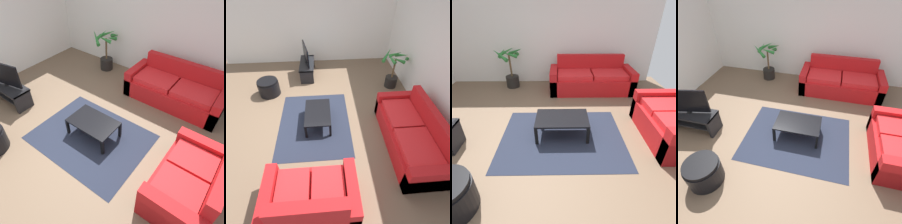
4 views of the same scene
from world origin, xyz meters
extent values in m
plane|color=brown|center=(0.00, 0.00, 0.00)|extent=(6.60, 6.60, 0.00)
cube|color=silver|center=(0.00, 3.00, 1.35)|extent=(6.00, 0.06, 2.70)
cube|color=red|center=(1.13, 2.25, 0.21)|extent=(2.19, 0.90, 0.42)
cube|color=red|center=(1.13, 2.62, 0.66)|extent=(1.83, 0.16, 0.48)
cube|color=red|center=(0.12, 2.25, 0.31)|extent=(0.18, 0.90, 0.62)
cube|color=red|center=(2.13, 2.25, 0.31)|extent=(0.18, 0.90, 0.62)
cube|color=red|center=(0.67, 2.20, 0.48)|extent=(0.88, 0.66, 0.12)
cube|color=red|center=(1.58, 2.20, 0.48)|extent=(0.88, 0.66, 0.12)
cube|color=red|center=(2.25, 0.23, 0.21)|extent=(0.90, 1.45, 0.42)
cube|color=red|center=(2.62, 0.23, 0.66)|extent=(0.16, 1.09, 0.48)
cube|color=red|center=(2.25, -0.40, 0.31)|extent=(0.90, 0.18, 0.62)
cube|color=red|center=(2.25, 0.87, 0.31)|extent=(0.90, 0.18, 0.62)
cube|color=red|center=(2.20, -0.04, 0.48)|extent=(0.66, 0.51, 0.12)
cube|color=red|center=(2.20, 0.51, 0.48)|extent=(0.66, 0.51, 0.12)
cube|color=black|center=(-1.96, -0.01, 0.43)|extent=(1.10, 0.45, 0.04)
cube|color=black|center=(-1.96, -0.01, 0.20)|extent=(1.02, 0.39, 0.03)
cube|color=black|center=(-1.44, -0.01, 0.22)|extent=(0.06, 0.41, 0.45)
cube|color=black|center=(-1.96, -0.01, 0.75)|extent=(0.92, 0.23, 0.53)
cube|color=teal|center=(-1.96, 0.01, 0.75)|extent=(0.87, 0.19, 0.48)
cylinder|color=black|center=(-1.96, -0.01, 0.47)|extent=(0.10, 0.10, 0.04)
cube|color=black|center=(0.33, 0.33, 0.35)|extent=(0.93, 0.60, 0.03)
cube|color=black|center=(-0.11, 0.06, 0.17)|extent=(0.05, 0.05, 0.33)
cube|color=black|center=(0.77, 0.06, 0.17)|extent=(0.05, 0.05, 0.33)
cube|color=black|center=(-0.11, 0.60, 0.17)|extent=(0.05, 0.05, 0.33)
cube|color=black|center=(0.77, 0.60, 0.17)|extent=(0.05, 0.05, 0.33)
cube|color=#1E2333|center=(0.33, 0.23, 0.00)|extent=(2.20, 1.70, 0.01)
cylinder|color=black|center=(-1.08, 2.55, 0.16)|extent=(0.36, 0.36, 0.32)
cylinder|color=brown|center=(-1.08, 2.55, 0.61)|extent=(0.05, 0.05, 0.59)
cone|color=#29742F|center=(-0.89, 2.55, 0.96)|extent=(0.10, 0.39, 0.23)
cone|color=#29742F|center=(-0.94, 2.77, 0.96)|extent=(0.49, 0.37, 0.28)
cone|color=#29742F|center=(-1.19, 2.74, 0.96)|extent=(0.44, 0.30, 0.25)
cone|color=#29742F|center=(-1.26, 2.58, 0.96)|extent=(0.15, 0.38, 0.22)
cone|color=#29742F|center=(-1.25, 2.33, 0.96)|extent=(0.49, 0.40, 0.29)
cone|color=#29742F|center=(-1.01, 2.38, 0.96)|extent=(0.38, 0.25, 0.23)
camera|label=1|loc=(2.35, -1.76, 3.16)|focal=33.67mm
camera|label=2|loc=(3.50, 0.55, 3.25)|focal=29.19mm
camera|label=3|loc=(0.32, -2.31, 2.11)|focal=28.53mm
camera|label=4|loc=(0.84, -2.40, 2.96)|focal=29.46mm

